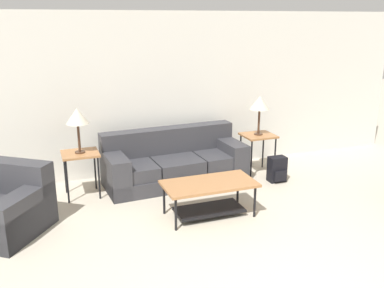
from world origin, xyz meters
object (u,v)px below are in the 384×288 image
(side_table_left, at_px, (80,158))
(side_table_right, at_px, (258,139))
(coffee_table, at_px, (209,191))
(armchair, at_px, (3,209))
(backpack, at_px, (277,169))
(table_lamp_left, at_px, (77,117))
(table_lamp_right, at_px, (260,103))
(couch, at_px, (174,164))

(side_table_left, relative_size, side_table_right, 1.00)
(side_table_left, bearing_deg, side_table_right, 0.00)
(coffee_table, bearing_deg, armchair, 169.67)
(armchair, relative_size, backpack, 3.29)
(armchair, bearing_deg, backpack, 4.45)
(table_lamp_left, xyz_separation_m, table_lamp_right, (2.85, 0.00, 0.00))
(armchair, xyz_separation_m, backpack, (3.96, 0.31, -0.09))
(side_table_left, distance_m, table_lamp_right, 2.91)
(table_lamp_right, xyz_separation_m, backpack, (0.10, -0.47, -0.98))
(armchair, relative_size, table_lamp_left, 2.05)
(couch, height_order, side_table_right, couch)
(couch, relative_size, armchair, 1.69)
(couch, xyz_separation_m, coffee_table, (0.05, -1.31, 0.04))
(couch, bearing_deg, armchair, -160.67)
(coffee_table, height_order, side_table_left, side_table_left)
(armchair, xyz_separation_m, side_table_left, (1.01, 0.78, 0.29))
(table_lamp_left, distance_m, backpack, 3.14)
(armchair, xyz_separation_m, table_lamp_left, (1.01, 0.78, 0.89))
(armchair, distance_m, side_table_right, 3.95)
(table_lamp_left, bearing_deg, couch, 3.05)
(couch, xyz_separation_m, armchair, (-2.43, -0.85, -0.01))
(armchair, height_order, side_table_right, armchair)
(coffee_table, relative_size, table_lamp_left, 1.86)
(coffee_table, distance_m, table_lamp_left, 2.09)
(armchair, relative_size, side_table_right, 2.00)
(table_lamp_left, relative_size, backpack, 1.60)
(table_lamp_left, height_order, backpack, table_lamp_left)
(coffee_table, xyz_separation_m, table_lamp_left, (-1.47, 1.23, 0.83))
(armchair, relative_size, coffee_table, 1.10)
(couch, height_order, armchair, couch)
(armchair, height_order, table_lamp_right, table_lamp_right)
(side_table_right, bearing_deg, side_table_left, 180.00)
(coffee_table, bearing_deg, couch, 92.28)
(side_table_left, xyz_separation_m, table_lamp_left, (0.00, 0.00, 0.59))
(side_table_right, bearing_deg, couch, 176.96)
(side_table_right, distance_m, backpack, 0.62)
(backpack, bearing_deg, side_table_right, 102.11)
(couch, distance_m, table_lamp_right, 1.67)
(table_lamp_right, bearing_deg, couch, 176.96)
(side_table_left, bearing_deg, backpack, -9.05)
(coffee_table, relative_size, table_lamp_right, 1.86)
(side_table_right, relative_size, table_lamp_left, 1.02)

